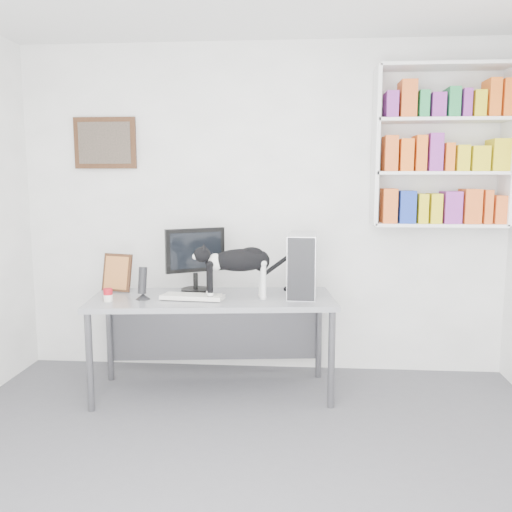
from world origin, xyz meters
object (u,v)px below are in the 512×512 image
object	(u,v)px
desk	(213,345)
soup_can	(108,295)
leaning_print	(117,272)
cat	(238,273)
monitor	(195,259)
keyboard	(193,297)
speaker	(143,283)
pc_tower	(302,264)
bookshelf	(441,147)

from	to	relation	value
desk	soup_can	size ratio (longest dim) A/B	18.99
leaning_print	soup_can	distance (m)	0.37
soup_can	cat	xyz separation A→B (m)	(0.92, 0.15, 0.15)
monitor	keyboard	size ratio (longest dim) A/B	1.12
speaker	leaning_print	size ratio (longest dim) A/B	0.82
soup_can	cat	bearing A→B (deg)	9.02
keyboard	soup_can	distance (m)	0.60
pc_tower	bookshelf	bearing A→B (deg)	20.73
pc_tower	speaker	distance (m)	1.18
speaker	leaning_print	bearing A→B (deg)	150.91
speaker	cat	distance (m)	0.70
leaning_print	cat	distance (m)	0.99
keyboard	soup_can	world-z (taller)	soup_can
speaker	keyboard	bearing A→B (deg)	20.19
cat	bookshelf	bearing A→B (deg)	4.70
speaker	pc_tower	bearing A→B (deg)	27.12
speaker	monitor	bearing A→B (deg)	59.14
keyboard	cat	world-z (taller)	cat
monitor	leaning_print	distance (m)	0.62
desk	pc_tower	distance (m)	0.90
bookshelf	soup_can	size ratio (longest dim) A/B	13.24
leaning_print	cat	world-z (taller)	cat
monitor	leaning_print	world-z (taller)	monitor
speaker	cat	bearing A→B (deg)	20.13
desk	leaning_print	distance (m)	0.94
desk	pc_tower	xyz separation A→B (m)	(0.66, 0.13, 0.60)
monitor	soup_can	size ratio (longest dim) A/B	5.34
desk	monitor	distance (m)	0.67
keyboard	speaker	size ratio (longest dim) A/B	1.82
monitor	desk	bearing A→B (deg)	-79.81
desk	soup_can	distance (m)	0.86
bookshelf	soup_can	distance (m)	2.74
desk	keyboard	world-z (taller)	keyboard
bookshelf	speaker	bearing A→B (deg)	-165.20
bookshelf	soup_can	world-z (taller)	bookshelf
desk	speaker	distance (m)	0.71
bookshelf	keyboard	xyz separation A→B (m)	(-1.85, -0.55, -1.09)
bookshelf	speaker	world-z (taller)	bookshelf
bookshelf	desk	world-z (taller)	bookshelf
keyboard	desk	bearing A→B (deg)	38.53
leaning_print	pc_tower	bearing A→B (deg)	14.49
desk	soup_can	bearing A→B (deg)	-170.51
desk	speaker	xyz separation A→B (m)	(-0.49, -0.12, 0.49)
soup_can	speaker	bearing A→B (deg)	20.29
monitor	speaker	xyz separation A→B (m)	(-0.33, -0.32, -0.13)
monitor	soup_can	distance (m)	0.71
bookshelf	pc_tower	size ratio (longest dim) A/B	2.69
pc_tower	leaning_print	distance (m)	1.43
leaning_print	cat	size ratio (longest dim) A/B	0.48
bookshelf	pc_tower	distance (m)	1.42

